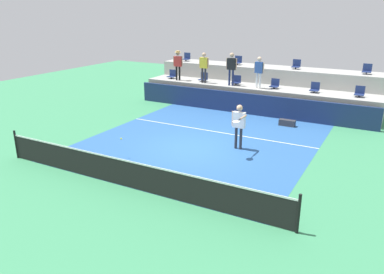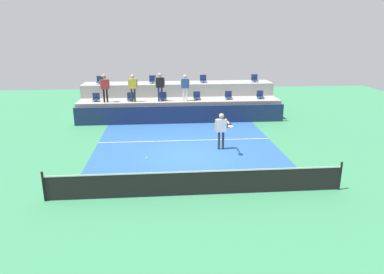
% 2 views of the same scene
% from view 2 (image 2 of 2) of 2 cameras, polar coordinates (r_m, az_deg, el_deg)
% --- Properties ---
extents(ground_plane, '(40.00, 40.00, 0.00)m').
position_cam_2_polar(ground_plane, '(16.20, -0.59, -3.14)').
color(ground_plane, '#388456').
extents(court_inner_paint, '(9.00, 10.00, 0.01)m').
position_cam_2_polar(court_inner_paint, '(17.14, -0.84, -1.99)').
color(court_inner_paint, '#285693').
rests_on(court_inner_paint, ground_plane).
extents(court_service_line, '(9.00, 0.06, 0.00)m').
position_cam_2_polar(court_service_line, '(18.47, -1.15, -0.57)').
color(court_service_line, white).
rests_on(court_service_line, ground_plane).
extents(tennis_net, '(10.48, 0.08, 1.07)m').
position_cam_2_polar(tennis_net, '(12.32, 0.84, -7.35)').
color(tennis_net, black).
rests_on(tennis_net, ground_plane).
extents(sponsor_backboard, '(13.00, 0.16, 1.10)m').
position_cam_2_polar(sponsor_backboard, '(21.79, -1.80, 3.64)').
color(sponsor_backboard, navy).
rests_on(sponsor_backboard, ground_plane).
extents(seating_tier_lower, '(13.00, 1.80, 1.25)m').
position_cam_2_polar(seating_tier_lower, '(23.04, -1.98, 4.57)').
color(seating_tier_lower, '#9E9E99').
rests_on(seating_tier_lower, ground_plane).
extents(seating_tier_upper, '(13.00, 1.80, 2.10)m').
position_cam_2_polar(seating_tier_upper, '(24.71, -2.21, 6.43)').
color(seating_tier_upper, '#9E9E99').
rests_on(seating_tier_upper, ground_plane).
extents(stadium_chair_lower_far_left, '(0.44, 0.40, 0.52)m').
position_cam_2_polar(stadium_chair_lower_far_left, '(23.16, -15.35, 6.16)').
color(stadium_chair_lower_far_left, '#2D2D33').
rests_on(stadium_chair_lower_far_left, seating_tier_lower).
extents(stadium_chair_lower_left, '(0.44, 0.40, 0.52)m').
position_cam_2_polar(stadium_chair_lower_left, '(22.87, -9.96, 6.38)').
color(stadium_chair_lower_left, '#2D2D33').
rests_on(stadium_chair_lower_left, seating_tier_lower).
extents(stadium_chair_lower_mid_left, '(0.44, 0.40, 0.52)m').
position_cam_2_polar(stadium_chair_lower_mid_left, '(22.78, -4.73, 6.53)').
color(stadium_chair_lower_mid_left, '#2D2D33').
rests_on(stadium_chair_lower_mid_left, seating_tier_lower).
extents(stadium_chair_lower_mid_right, '(0.44, 0.40, 0.52)m').
position_cam_2_polar(stadium_chair_lower_mid_right, '(22.89, 0.79, 6.64)').
color(stadium_chair_lower_mid_right, '#2D2D33').
rests_on(stadium_chair_lower_mid_right, seating_tier_lower).
extents(stadium_chair_lower_right, '(0.44, 0.40, 0.52)m').
position_cam_2_polar(stadium_chair_lower_right, '(23.19, 5.97, 6.69)').
color(stadium_chair_lower_right, '#2D2D33').
rests_on(stadium_chair_lower_right, seating_tier_lower).
extents(stadium_chair_lower_far_right, '(0.44, 0.40, 0.52)m').
position_cam_2_polar(stadium_chair_lower_far_right, '(23.67, 11.04, 6.68)').
color(stadium_chair_lower_far_right, '#2D2D33').
rests_on(stadium_chair_lower_far_right, seating_tier_lower).
extents(stadium_chair_upper_far_left, '(0.44, 0.40, 0.52)m').
position_cam_2_polar(stadium_chair_upper_far_left, '(24.78, -14.76, 8.88)').
color(stadium_chair_upper_far_left, '#2D2D33').
rests_on(stadium_chair_upper_far_left, seating_tier_upper).
extents(stadium_chair_upper_left, '(0.44, 0.40, 0.52)m').
position_cam_2_polar(stadium_chair_upper_left, '(24.43, -6.45, 9.21)').
color(stadium_chair_upper_left, '#2D2D33').
rests_on(stadium_chair_upper_left, seating_tier_upper).
extents(stadium_chair_upper_right, '(0.44, 0.40, 0.52)m').
position_cam_2_polar(stadium_chair_upper_right, '(24.59, 1.84, 9.36)').
color(stadium_chair_upper_right, '#2D2D33').
rests_on(stadium_chair_upper_right, seating_tier_upper).
extents(stadium_chair_upper_far_right, '(0.44, 0.40, 0.52)m').
position_cam_2_polar(stadium_chair_upper_far_right, '(25.27, 10.16, 9.32)').
color(stadium_chair_upper_far_right, '#2D2D33').
rests_on(stadium_chair_upper_far_right, seating_tier_upper).
extents(tennis_player, '(0.70, 1.23, 1.80)m').
position_cam_2_polar(tennis_player, '(16.84, 4.84, 1.56)').
color(tennis_player, '#2D2D33').
rests_on(tennis_player, ground_plane).
extents(spectator_with_hat, '(0.59, 0.46, 1.73)m').
position_cam_2_polar(spectator_with_hat, '(22.54, -14.01, 8.16)').
color(spectator_with_hat, black).
rests_on(spectator_with_hat, seating_tier_lower).
extents(spectator_in_grey, '(0.60, 0.23, 1.71)m').
position_cam_2_polar(spectator_in_grey, '(22.34, -9.62, 8.28)').
color(spectator_in_grey, '#2D2D33').
rests_on(spectator_in_grey, seating_tier_lower).
extents(spectator_in_white, '(0.62, 0.25, 1.79)m').
position_cam_2_polar(spectator_in_white, '(22.26, -5.23, 8.57)').
color(spectator_in_white, navy).
rests_on(spectator_in_white, seating_tier_lower).
extents(spectator_leaning_on_rail, '(0.59, 0.26, 1.67)m').
position_cam_2_polar(spectator_leaning_on_rail, '(22.32, -1.14, 8.42)').
color(spectator_leaning_on_rail, white).
rests_on(spectator_leaning_on_rail, seating_tier_lower).
extents(tennis_ball, '(0.07, 0.07, 0.07)m').
position_cam_2_polar(tennis_ball, '(13.96, -7.36, -3.43)').
color(tennis_ball, '#CCE033').
extents(equipment_bag, '(0.76, 0.28, 0.30)m').
position_cam_2_polar(equipment_bag, '(21.08, 5.27, 2.00)').
color(equipment_bag, '#333338').
rests_on(equipment_bag, ground_plane).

